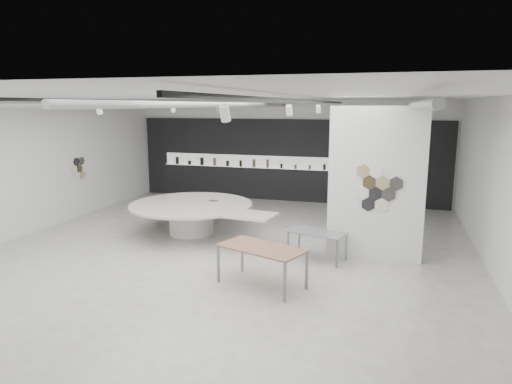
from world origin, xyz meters
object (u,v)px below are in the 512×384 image
(partition_column, at_px, (376,184))
(display_island, at_px, (193,214))
(kitchen_counter, at_px, (376,194))
(sample_table_stone, at_px, (317,234))
(sample_table_wood, at_px, (262,250))

(partition_column, bearing_deg, display_island, 172.67)
(display_island, height_order, kitchen_counter, kitchen_counter)
(partition_column, height_order, sample_table_stone, partition_column)
(partition_column, bearing_deg, kitchen_counter, 91.54)
(display_island, relative_size, kitchen_counter, 2.51)
(display_island, relative_size, sample_table_wood, 2.39)
(partition_column, relative_size, sample_table_stone, 2.50)
(sample_table_stone, bearing_deg, kitchen_counter, 79.47)
(sample_table_stone, height_order, kitchen_counter, kitchen_counter)
(display_island, distance_m, sample_table_wood, 4.25)
(display_island, relative_size, sample_table_stone, 3.20)
(kitchen_counter, bearing_deg, sample_table_stone, -105.40)
(sample_table_wood, bearing_deg, partition_column, 49.58)
(partition_column, xyz_separation_m, kitchen_counter, (-0.15, 5.51, -1.29))
(display_island, xyz_separation_m, sample_table_wood, (2.91, -3.09, 0.18))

